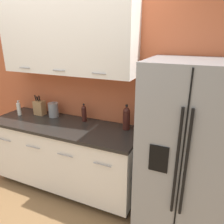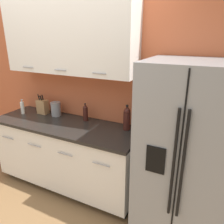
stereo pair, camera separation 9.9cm
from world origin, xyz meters
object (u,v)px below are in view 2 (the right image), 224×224
object	(u,v)px
steel_canister	(56,109)
wine_bottle	(127,118)
refrigerator	(185,154)
oil_bottle	(86,113)
soap_dispenser	(23,108)
knife_block	(43,107)

from	to	relation	value
steel_canister	wine_bottle	bearing A→B (deg)	-0.16
refrigerator	oil_bottle	xyz separation A→B (m)	(-1.26, 0.25, 0.13)
refrigerator	soap_dispenser	distance (m)	2.19
wine_bottle	oil_bottle	bearing A→B (deg)	177.36
refrigerator	wine_bottle	bearing A→B (deg)	162.35
oil_bottle	soap_dispenser	bearing A→B (deg)	-169.76
refrigerator	soap_dispenser	bearing A→B (deg)	177.94
soap_dispenser	oil_bottle	bearing A→B (deg)	10.24
knife_block	refrigerator	bearing A→B (deg)	-6.18
refrigerator	steel_canister	distance (m)	1.74
wine_bottle	refrigerator	bearing A→B (deg)	-17.65
refrigerator	wine_bottle	size ratio (longest dim) A/B	5.84
knife_block	oil_bottle	distance (m)	0.68
refrigerator	steel_canister	world-z (taller)	refrigerator
knife_block	steel_canister	world-z (taller)	knife_block
soap_dispenser	steel_canister	distance (m)	0.49
oil_bottle	steel_canister	xyz separation A→B (m)	(-0.46, -0.02, -0.01)
refrigerator	wine_bottle	distance (m)	0.74
soap_dispenser	steel_canister	size ratio (longest dim) A/B	1.03
knife_block	soap_dispenser	xyz separation A→B (m)	(-0.24, -0.13, -0.01)
refrigerator	wine_bottle	xyz separation A→B (m)	(-0.69, 0.22, 0.17)
oil_bottle	steel_canister	size ratio (longest dim) A/B	1.12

